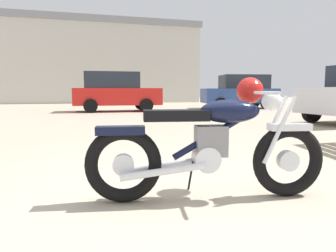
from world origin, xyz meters
name	(u,v)px	position (x,y,z in m)	size (l,w,h in m)	color
ground_plane	(195,196)	(0.00, 0.00, 0.00)	(80.00, 80.00, 0.00)	tan
vintage_motorcycle	(214,142)	(0.15, -0.06, 0.49)	(2.08, 0.73, 1.07)	black
silver_sedan_mid	(116,91)	(-0.07, 11.87, 0.92)	(3.92, 1.86, 1.78)	black
blue_hatchback_right	(240,91)	(6.62, 12.93, 0.92)	(4.07, 2.17, 1.78)	black
industrial_building	(99,67)	(-0.77, 28.63, 3.29)	(16.53, 14.88, 6.55)	beige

